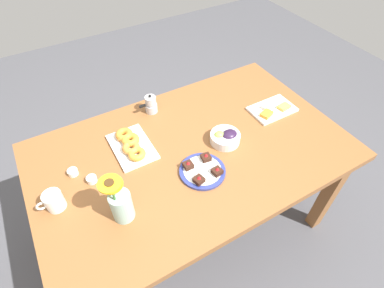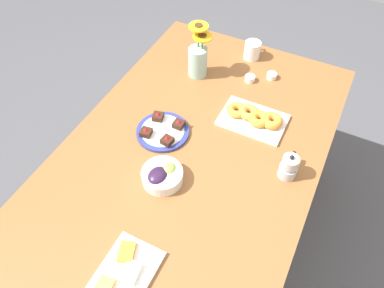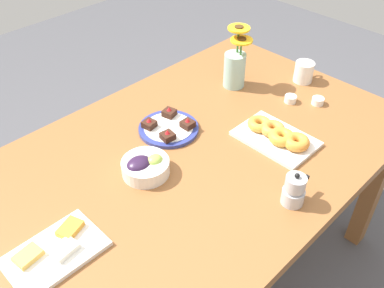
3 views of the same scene
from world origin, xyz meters
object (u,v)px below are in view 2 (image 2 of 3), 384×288
dessert_plate (163,131)px  flower_vase (198,59)px  croissant_platter (254,117)px  grape_bowl (162,176)px  coffee_mug (253,50)px  cheese_platter (123,275)px  jam_cup_honey (272,76)px  moka_pot (289,167)px  jam_cup_berry (250,78)px  dining_table (192,163)px

dessert_plate → flower_vase: bearing=4.9°
croissant_platter → flower_vase: size_ratio=1.08×
grape_bowl → flower_vase: flower_vase is taller
croissant_platter → coffee_mug: bearing=21.5°
cheese_platter → croissant_platter: size_ratio=0.93×
jam_cup_honey → grape_bowl: bearing=166.5°
dessert_plate → moka_pot: 0.53m
coffee_mug → jam_cup_berry: bearing=-162.8°
dining_table → grape_bowl: bearing=168.6°
jam_cup_berry → coffee_mug: bearing=17.2°
cheese_platter → moka_pot: moka_pot is taller
jam_cup_berry → moka_pot: moka_pot is taller
grape_bowl → cheese_platter: 0.39m
cheese_platter → dessert_plate: 0.62m
jam_cup_honey → flower_vase: flower_vase is taller
grape_bowl → cheese_platter: (-0.38, -0.07, -0.02)m
cheese_platter → croissant_platter: bearing=-9.2°
coffee_mug → cheese_platter: bearing=-178.6°
moka_pot → jam_cup_honey: bearing=24.5°
grape_bowl → cheese_platter: bearing=-169.6°
dining_table → moka_pot: moka_pot is taller
cheese_platter → jam_cup_honey: 1.14m
grape_bowl → moka_pot: size_ratio=1.32×
cheese_platter → dining_table: bearing=3.4°
jam_cup_honey → flower_vase: (-0.13, 0.33, 0.08)m
jam_cup_berry → flower_vase: flower_vase is taller
dining_table → croissant_platter: size_ratio=5.71×
dining_table → jam_cup_honey: jam_cup_honey is taller
croissant_platter → grape_bowl: bearing=155.5°
jam_cup_berry → flower_vase: size_ratio=0.18×
dining_table → croissant_platter: 0.33m
dining_table → jam_cup_honey: size_ratio=33.33×
coffee_mug → dessert_plate: (-0.65, 0.16, -0.03)m
jam_cup_berry → dessert_plate: 0.52m
cheese_platter → croissant_platter: (0.83, -0.13, 0.01)m
jam_cup_honey → croissant_platter: bearing=-175.7°
croissant_platter → flower_vase: bearing=63.6°
jam_cup_honey → dessert_plate: dessert_plate is taller
grape_bowl → jam_cup_berry: size_ratio=3.28×
croissant_platter → flower_vase: flower_vase is taller
croissant_platter → flower_vase: 0.40m
cheese_platter → dessert_plate: size_ratio=1.17×
dining_table → coffee_mug: (0.68, -0.00, 0.13)m
cheese_platter → jam_cup_honey: (1.13, -0.11, 0.00)m
grape_bowl → flower_vase: (0.62, 0.15, 0.06)m
dining_table → croissant_platter: (0.27, -0.17, 0.11)m
dining_table → coffee_mug: coffee_mug is taller
grape_bowl → jam_cup_berry: bearing=-7.8°
coffee_mug → dessert_plate: coffee_mug is taller
coffee_mug → jam_cup_berry: size_ratio=2.41×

